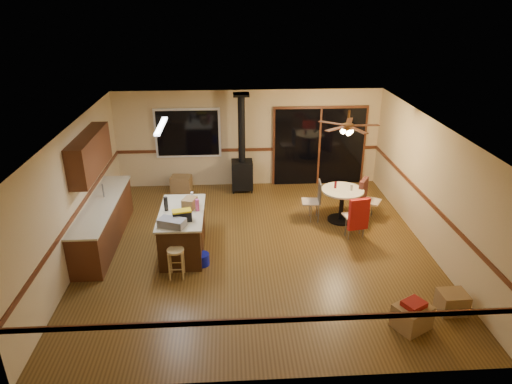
{
  "coord_description": "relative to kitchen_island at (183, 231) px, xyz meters",
  "views": [
    {
      "loc": [
        -0.51,
        -8.18,
        4.87
      ],
      "look_at": [
        0.0,
        0.3,
        1.15
      ],
      "focal_mm": 32.0,
      "sensor_mm": 36.0,
      "label": 1
    }
  ],
  "objects": [
    {
      "name": "fluorescent_strip",
      "position": [
        -0.3,
        0.3,
        2.11
      ],
      "size": [
        0.1,
        1.2,
        0.04
      ],
      "primitive_type": "cube",
      "color": "white",
      "rests_on": "ceiling"
    },
    {
      "name": "box_corner_b",
      "position": [
        4.6,
        -2.22,
        -0.27
      ],
      "size": [
        0.46,
        0.4,
        0.36
      ],
      "primitive_type": "cube",
      "rotation": [
        0.0,
        0.0,
        0.04
      ],
      "color": "olive",
      "rests_on": "floor"
    },
    {
      "name": "bottle_white",
      "position": [
        0.18,
        0.56,
        0.53
      ],
      "size": [
        0.06,
        0.06,
        0.17
      ],
      "primitive_type": "cylinder",
      "rotation": [
        0.0,
        0.0,
        -0.14
      ],
      "color": "white",
      "rests_on": "kitchen_island"
    },
    {
      "name": "bottle_dark",
      "position": [
        -0.3,
        0.07,
        0.59
      ],
      "size": [
        0.1,
        0.1,
        0.29
      ],
      "primitive_type": "cylinder",
      "rotation": [
        0.0,
        0.0,
        -0.31
      ],
      "color": "black",
      "rests_on": "kitchen_island"
    },
    {
      "name": "sliding_door",
      "position": [
        3.4,
        3.45,
        0.6
      ],
      "size": [
        2.52,
        0.1,
        2.1
      ],
      "primitive_type": "cube",
      "color": "black",
      "rests_on": "ground"
    },
    {
      "name": "ceiling_fan",
      "position": [
        3.52,
        1.16,
        1.76
      ],
      "size": [
        0.24,
        0.24,
        0.55
      ],
      "color": "brown",
      "rests_on": "ceiling"
    },
    {
      "name": "chair_left",
      "position": [
        2.93,
        1.25,
        0.14
      ],
      "size": [
        0.43,
        0.43,
        0.51
      ],
      "color": "#C3AC91",
      "rests_on": "ground"
    },
    {
      "name": "countertop",
      "position": [
        -1.7,
        0.5,
        0.43
      ],
      "size": [
        0.64,
        3.04,
        0.04
      ],
      "primitive_type": "cube",
      "color": "beige",
      "rests_on": "lower_cabinets"
    },
    {
      "name": "chair_near",
      "position": [
        3.66,
        0.28,
        0.14
      ],
      "size": [
        0.5,
        0.53,
        0.7
      ],
      "color": "#C3AC91",
      "rests_on": "ground"
    },
    {
      "name": "lower_cabinets",
      "position": [
        -1.7,
        0.5,
        -0.02
      ],
      "size": [
        0.6,
        3.0,
        0.86
      ],
      "primitive_type": "cube",
      "color": "#4E2613",
      "rests_on": "ground"
    },
    {
      "name": "box_corner_a",
      "position": [
        3.79,
        -2.56,
        -0.25
      ],
      "size": [
        0.67,
        0.64,
        0.4
      ],
      "primitive_type": "cube",
      "rotation": [
        0.0,
        0.0,
        0.51
      ],
      "color": "olive",
      "rests_on": "floor"
    },
    {
      "name": "box_small_red",
      "position": [
        3.79,
        -2.56,
        -0.01
      ],
      "size": [
        0.42,
        0.4,
        0.09
      ],
      "primitive_type": "cube",
      "rotation": [
        0.0,
        0.0,
        0.51
      ],
      "color": "maroon",
      "rests_on": "box_corner_a"
    },
    {
      "name": "chair_right",
      "position": [
        4.07,
        1.31,
        0.14
      ],
      "size": [
        0.61,
        0.6,
        0.7
      ],
      "color": "#C3AC91",
      "rests_on": "ground"
    },
    {
      "name": "chair_rail",
      "position": [
        1.5,
        0.0,
        0.55
      ],
      "size": [
        7.0,
        7.0,
        0.08
      ],
      "primitive_type": null,
      "color": "#512714",
      "rests_on": "ground"
    },
    {
      "name": "wall_right",
      "position": [
        5.0,
        0.0,
        0.85
      ],
      "size": [
        0.0,
        7.0,
        7.0
      ],
      "primitive_type": "plane",
      "rotation": [
        1.57,
        0.0,
        -1.57
      ],
      "color": "tan",
      "rests_on": "ground"
    },
    {
      "name": "dining_table",
      "position": [
        3.52,
        1.16,
        0.08
      ],
      "size": [
        0.96,
        0.96,
        0.78
      ],
      "color": "black",
      "rests_on": "ground"
    },
    {
      "name": "toolbox_yellow_lid",
      "position": [
        0.05,
        -0.41,
        0.66
      ],
      "size": [
        0.39,
        0.26,
        0.03
      ],
      "primitive_type": "cube",
      "rotation": [
        0.0,
        0.0,
        0.22
      ],
      "color": "gold",
      "rests_on": "toolbox_black"
    },
    {
      "name": "upper_cabinets",
      "position": [
        -1.83,
        0.7,
        1.45
      ],
      "size": [
        0.35,
        2.0,
        0.8
      ],
      "primitive_type": "cube",
      "color": "#4E2613",
      "rests_on": "ground"
    },
    {
      "name": "glass_red",
      "position": [
        3.37,
        1.26,
        0.4
      ],
      "size": [
        0.06,
        0.06,
        0.15
      ],
      "primitive_type": "cylinder",
      "rotation": [
        0.0,
        0.0,
        0.1
      ],
      "color": "#590C14",
      "rests_on": "dining_table"
    },
    {
      "name": "glass_cream",
      "position": [
        3.7,
        1.11,
        0.4
      ],
      "size": [
        0.08,
        0.08,
        0.14
      ],
      "primitive_type": "cylinder",
      "rotation": [
        0.0,
        0.0,
        0.38
      ],
      "color": "beige",
      "rests_on": "dining_table"
    },
    {
      "name": "box_on_island",
      "position": [
        0.16,
        0.16,
        0.55
      ],
      "size": [
        0.32,
        0.37,
        0.21
      ],
      "primitive_type": "cube",
      "rotation": [
        0.0,
        0.0,
        -0.33
      ],
      "color": "olive",
      "rests_on": "kitchen_island"
    },
    {
      "name": "bottle_pink",
      "position": [
        0.32,
        0.02,
        0.57
      ],
      "size": [
        0.1,
        0.1,
        0.24
      ],
      "primitive_type": "cylinder",
      "rotation": [
        0.0,
        0.0,
        0.38
      ],
      "color": "#D84C8C",
      "rests_on": "kitchen_island"
    },
    {
      "name": "wall_back",
      "position": [
        1.5,
        3.5,
        0.85
      ],
      "size": [
        7.0,
        0.0,
        7.0
      ],
      "primitive_type": "plane",
      "rotation": [
        1.57,
        0.0,
        0.0
      ],
      "color": "tan",
      "rests_on": "ground"
    },
    {
      "name": "toolbox_black",
      "position": [
        0.05,
        -0.41,
        0.54
      ],
      "size": [
        0.39,
        0.26,
        0.2
      ],
      "primitive_type": "cube",
      "rotation": [
        0.0,
        0.0,
        0.22
      ],
      "color": "black",
      "rests_on": "kitchen_island"
    },
    {
      "name": "wood_stove",
      "position": [
        1.3,
        3.05,
        0.28
      ],
      "size": [
        0.55,
        0.5,
        2.52
      ],
      "color": "black",
      "rests_on": "ground"
    },
    {
      "name": "ceiling",
      "position": [
        1.5,
        0.0,
        2.15
      ],
      "size": [
        7.0,
        7.0,
        0.0
      ],
      "primitive_type": "plane",
      "rotation": [
        3.14,
        0.0,
        0.0
      ],
      "color": "silver",
      "rests_on": "ground"
    },
    {
      "name": "blue_bucket",
      "position": [
        0.4,
        -0.54,
        -0.34
      ],
      "size": [
        0.38,
        0.38,
        0.24
      ],
      "primitive_type": "cylinder",
      "rotation": [
        0.0,
        0.0,
        -0.43
      ],
      "color": "#0D16BE",
      "rests_on": "floor"
    },
    {
      "name": "box_under_window",
      "position": [
        -0.32,
        3.1,
        -0.24
      ],
      "size": [
        0.56,
        0.47,
        0.42
      ],
      "primitive_type": "cube",
      "rotation": [
        0.0,
        0.0,
        -0.1
      ],
      "color": "olive",
      "rests_on": "floor"
    },
    {
      "name": "window",
      "position": [
        -0.1,
        3.45,
        1.05
      ],
      "size": [
        1.72,
        0.1,
        1.32
      ],
      "primitive_type": "cube",
      "color": "black",
      "rests_on": "ground"
    },
    {
      "name": "wall_front",
      "position": [
        1.5,
        -3.5,
        0.85
      ],
      "size": [
        7.0,
        0.0,
        7.0
      ],
      "primitive_type": "plane",
      "rotation": [
        -1.57,
        0.0,
        0.0
      ],
      "color": "tan",
      "rests_on": "ground"
    },
    {
      "name": "wall_left",
      "position": [
        -2.0,
        0.0,
        0.85
      ],
      "size": [
        0.0,
        7.0,
        7.0
      ],
      "primitive_type": "plane",
      "rotation": [
        1.57,
        0.0,
        1.57
      ],
      "color": "tan",
      "rests_on": "ground"
    },
    {
      "name": "kitchen_island",
      "position": [
        0.0,
        0.0,
        0.0
      ],
      "size": [
        0.88,
        1.68,
        0.9
      ],
      "color": "#351D0D",
      "rests_on": "ground"
    },
    {
      "name": "toolbox_grey",
      "position": [
        -0.11,
        -0.62,
        0.52
      ],
      "size": [
        0.55,
        0.43,
        0.15
      ],
      "primitive_type": "cube",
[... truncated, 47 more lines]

